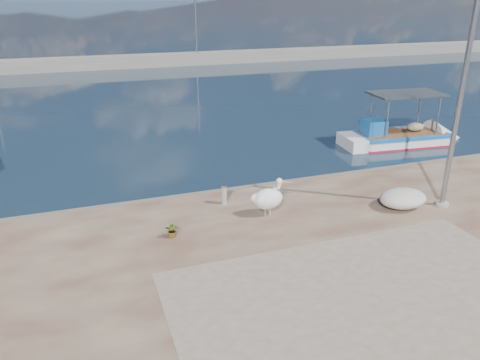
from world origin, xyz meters
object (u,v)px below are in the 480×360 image
boat_right (399,140)px  lamp_post (458,106)px  pelican (269,198)px  bollard_near (224,194)px

boat_right → lamp_post: 9.15m
boat_right → pelican: bearing=-142.0°
boat_right → bollard_near: boat_right is taller
boat_right → pelican: boat_right is taller
bollard_near → lamp_post: bearing=-20.3°
pelican → boat_right: bearing=47.7°
pelican → lamp_post: size_ratio=0.19×
lamp_post → boat_right: bearing=61.6°
bollard_near → boat_right: bearing=24.7°
pelican → lamp_post: 6.39m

